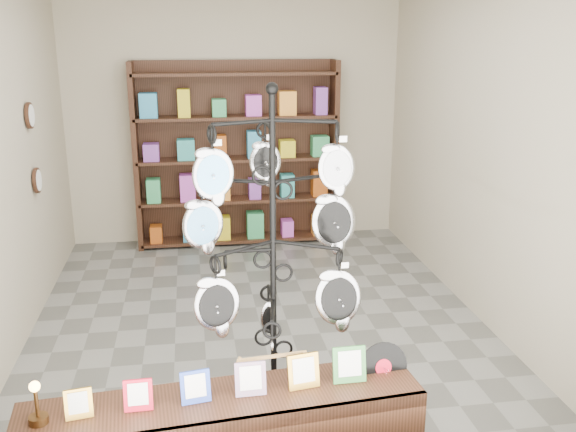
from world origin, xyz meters
name	(u,v)px	position (x,y,z in m)	size (l,w,h in m)	color
ground	(259,322)	(0.00, 0.00, 0.00)	(5.00, 5.00, 0.00)	slate
room_envelope	(256,117)	(0.00, 0.00, 1.85)	(5.00, 5.00, 5.00)	#AEA38C
display_tree	(273,242)	(-0.08, -1.61, 1.31)	(1.16, 0.96, 2.27)	black
back_shelving	(237,160)	(0.00, 2.30, 1.03)	(2.42, 0.36, 2.20)	black
wall_clocks	(33,148)	(-1.97, 0.80, 1.50)	(0.03, 0.24, 0.84)	black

